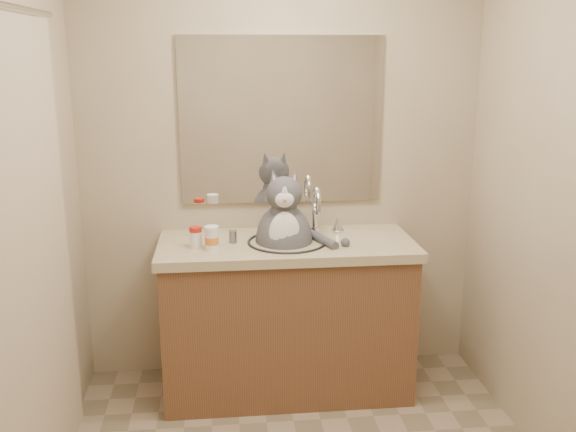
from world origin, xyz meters
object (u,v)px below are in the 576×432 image
object	(u,v)px
cat	(284,235)
pill_bottle_orange	(212,238)
pill_bottle_redcap	(196,237)
grey_canister	(233,237)

from	to	relation	value
cat	pill_bottle_orange	world-z (taller)	cat
pill_bottle_redcap	grey_canister	world-z (taller)	pill_bottle_redcap
pill_bottle_orange	grey_canister	size ratio (longest dim) A/B	1.89
cat	pill_bottle_orange	distance (m)	0.39
pill_bottle_redcap	pill_bottle_orange	size ratio (longest dim) A/B	0.90
pill_bottle_redcap	pill_bottle_orange	world-z (taller)	pill_bottle_orange
grey_canister	pill_bottle_orange	bearing A→B (deg)	-134.97
cat	grey_canister	xyz separation A→B (m)	(-0.27, 0.01, -0.00)
pill_bottle_redcap	pill_bottle_orange	distance (m)	0.09
pill_bottle_orange	pill_bottle_redcap	bearing A→B (deg)	152.10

